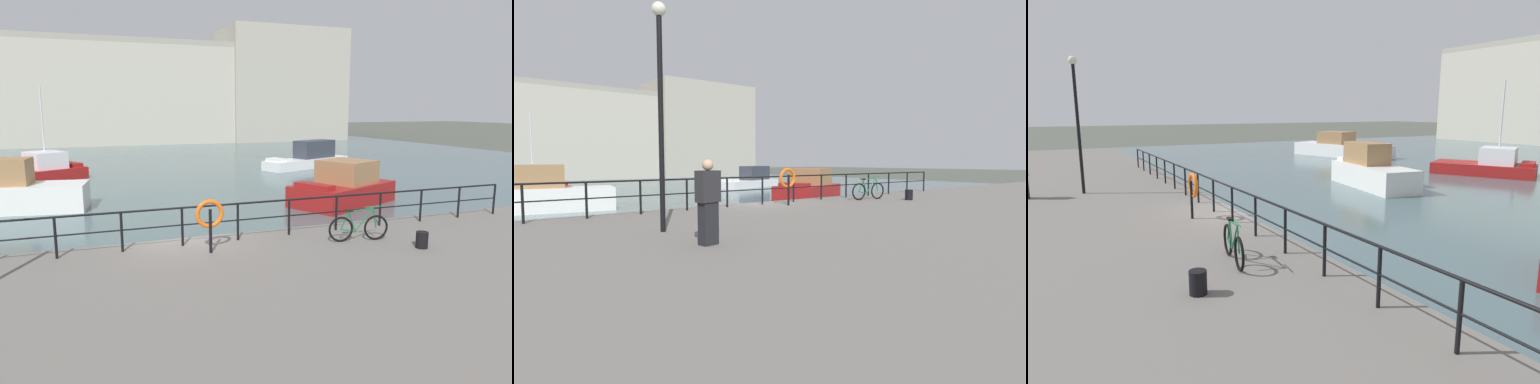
{
  "view_description": "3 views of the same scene",
  "coord_description": "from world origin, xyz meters",
  "views": [
    {
      "loc": [
        -2.6,
        -12.95,
        4.66
      ],
      "look_at": [
        2.39,
        0.45,
        2.09
      ],
      "focal_mm": 32.85,
      "sensor_mm": 36.0,
      "label": 1
    },
    {
      "loc": [
        -9.57,
        -13.21,
        2.63
      ],
      "look_at": [
        1.82,
        1.34,
        1.22
      ],
      "focal_mm": 28.77,
      "sensor_mm": 36.0,
      "label": 2
    },
    {
      "loc": [
        12.82,
        -5.35,
        4.18
      ],
      "look_at": [
        1.93,
        0.68,
        1.83
      ],
      "focal_mm": 30.29,
      "sensor_mm": 36.0,
      "label": 3
    }
  ],
  "objects": [
    {
      "name": "life_ring_stand",
      "position": [
        0.37,
        -1.58,
        1.94
      ],
      "size": [
        0.75,
        0.16,
        1.4
      ],
      "color": "black",
      "rests_on": "quay_promenade"
    },
    {
      "name": "quay_lamp_post",
      "position": [
        -5.68,
        -4.17,
        4.26
      ],
      "size": [
        0.32,
        0.32,
        5.23
      ],
      "color": "black",
      "rests_on": "quay_promenade"
    },
    {
      "name": "parked_bicycle",
      "position": [
        4.55,
        -2.02,
        1.36
      ],
      "size": [
        1.76,
        0.34,
        0.98
      ],
      "rotation": [
        0.0,
        0.0,
        -0.16
      ],
      "color": "black",
      "rests_on": "quay_promenade"
    },
    {
      "name": "moored_white_yacht",
      "position": [
        -19.82,
        18.88,
        0.8
      ],
      "size": [
        9.9,
        5.63,
        2.26
      ],
      "rotation": [
        0.0,
        0.0,
        0.31
      ],
      "color": "white",
      "rests_on": "water_basin"
    },
    {
      "name": "moored_harbor_tender",
      "position": [
        -5.39,
        20.11,
        0.65
      ],
      "size": [
        6.81,
        5.42,
        6.09
      ],
      "rotation": [
        0.0,
        0.0,
        0.49
      ],
      "color": "maroon",
      "rests_on": "water_basin"
    },
    {
      "name": "mooring_bollard",
      "position": [
        5.77,
        -3.19,
        1.19
      ],
      "size": [
        0.32,
        0.32,
        0.44
      ],
      "primitive_type": "cylinder",
      "color": "black",
      "rests_on": "quay_promenade"
    },
    {
      "name": "ground_plane",
      "position": [
        0.0,
        0.0,
        0.0
      ],
      "size": [
        240.0,
        240.0,
        0.0
      ],
      "primitive_type": "plane",
      "color": "#4C5147"
    },
    {
      "name": "moored_cabin_cruiser",
      "position": [
        -5.66,
        10.42,
        0.92
      ],
      "size": [
        6.25,
        3.09,
        2.42
      ],
      "rotation": [
        0.0,
        0.0,
        2.98
      ],
      "color": "white",
      "rests_on": "water_basin"
    },
    {
      "name": "quay_railing",
      "position": [
        -0.97,
        -0.75,
        1.7
      ],
      "size": [
        23.8,
        0.07,
        1.08
      ],
      "color": "black",
      "rests_on": "quay_promenade"
    }
  ]
}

